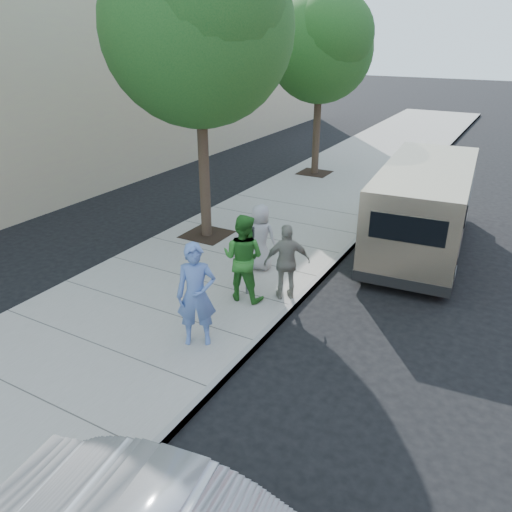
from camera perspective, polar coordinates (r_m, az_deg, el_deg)
name	(u,v)px	position (r m, az deg, el deg)	size (l,w,h in m)	color
ground	(232,295)	(11.07, -2.77, -4.47)	(120.00, 120.00, 0.00)	black
sidewalk	(195,282)	(11.54, -7.01, -2.94)	(5.00, 60.00, 0.15)	gray
curb_face	(291,308)	(10.43, 4.00, -5.96)	(0.12, 60.00, 0.16)	gray
tree_near	(199,21)	(12.95, -6.50, 25.17)	(4.62, 4.60, 7.53)	black
tree_far	(322,44)	(19.67, 7.55, 22.85)	(3.92, 3.80, 6.49)	black
parking_meter	(247,246)	(10.32, -1.09, 1.13)	(0.33, 0.20, 1.54)	gray
van	(424,206)	(13.59, 18.60, 5.40)	(2.53, 6.29, 2.28)	beige
person_officer	(196,295)	(8.80, -6.84, -4.45)	(0.70, 0.46, 1.93)	#5A7BC1
person_green_shirt	(243,258)	(10.23, -1.47, -0.19)	(0.90, 0.70, 1.86)	#2D7A28
person_gray_shirt	(260,237)	(11.60, 0.49, 2.14)	(0.77, 0.50, 1.59)	#9E9DA0
person_striped_polo	(287,262)	(10.31, 3.56, -0.69)	(0.96, 0.40, 1.64)	gray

